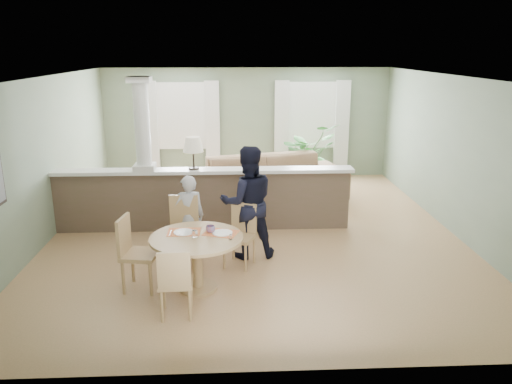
{
  "coord_description": "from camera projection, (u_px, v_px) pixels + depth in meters",
  "views": [
    {
      "loc": [
        -0.37,
        -8.33,
        3.15
      ],
      "look_at": [
        -0.02,
        -1.0,
        1.03
      ],
      "focal_mm": 35.0,
      "sensor_mm": 36.0,
      "label": 1
    }
  ],
  "objects": [
    {
      "name": "sofa",
      "position": [
        269.0,
        179.0,
        10.57
      ],
      "size": [
        3.43,
        2.0,
        0.94
      ],
      "primitive_type": "imported",
      "rotation": [
        0.0,
        0.0,
        0.25
      ],
      "color": "olive",
      "rests_on": "ground"
    },
    {
      "name": "chair_near",
      "position": [
        175.0,
        280.0,
        5.92
      ],
      "size": [
        0.42,
        0.42,
        0.9
      ],
      "rotation": [
        0.0,
        0.0,
        3.18
      ],
      "color": "tan",
      "rests_on": "ground"
    },
    {
      "name": "chair_side",
      "position": [
        134.0,
        250.0,
        6.65
      ],
      "size": [
        0.52,
        0.52,
        1.02
      ],
      "rotation": [
        0.0,
        0.0,
        1.42
      ],
      "color": "tan",
      "rests_on": "ground"
    },
    {
      "name": "child_person",
      "position": [
        189.0,
        216.0,
        7.68
      ],
      "size": [
        0.52,
        0.39,
        1.31
      ],
      "primitive_type": "imported",
      "rotation": [
        0.0,
        0.0,
        3.31
      ],
      "color": "#ADACB2",
      "rests_on": "ground"
    },
    {
      "name": "chair_far_man",
      "position": [
        241.0,
        232.0,
        7.43
      ],
      "size": [
        0.55,
        0.55,
        0.93
      ],
      "rotation": [
        0.0,
        0.0,
        -0.42
      ],
      "color": "tan",
      "rests_on": "ground"
    },
    {
      "name": "houseplant",
      "position": [
        308.0,
        154.0,
        11.82
      ],
      "size": [
        1.72,
        1.67,
        1.46
      ],
      "primitive_type": "imported",
      "rotation": [
        0.0,
        0.0,
        0.57
      ],
      "color": "#2D6428",
      "rests_on": "ground"
    },
    {
      "name": "pony_wall",
      "position": [
        198.0,
        191.0,
        8.84
      ],
      "size": [
        5.32,
        0.38,
        2.7
      ],
      "color": "brown",
      "rests_on": "ground"
    },
    {
      "name": "dining_table",
      "position": [
        197.0,
        247.0,
        6.63
      ],
      "size": [
        1.24,
        1.24,
        0.85
      ],
      "rotation": [
        0.0,
        0.0,
        0.0
      ],
      "color": "tan",
      "rests_on": "ground"
    },
    {
      "name": "room_shell",
      "position": [
        251.0,
        125.0,
        8.99
      ],
      "size": [
        7.02,
        8.02,
        2.71
      ],
      "color": "gray",
      "rests_on": "ground"
    },
    {
      "name": "chair_far_boy",
      "position": [
        183.0,
        226.0,
        7.54
      ],
      "size": [
        0.48,
        0.48,
        1.01
      ],
      "rotation": [
        0.0,
        0.0,
        -0.04
      ],
      "color": "tan",
      "rests_on": "ground"
    },
    {
      "name": "man_person",
      "position": [
        248.0,
        202.0,
        7.63
      ],
      "size": [
        0.93,
        0.77,
        1.75
      ],
      "primitive_type": "imported",
      "rotation": [
        0.0,
        0.0,
        3.27
      ],
      "color": "black",
      "rests_on": "ground"
    },
    {
      "name": "ground",
      "position": [
        254.0,
        232.0,
        8.89
      ],
      "size": [
        8.0,
        8.0,
        0.0
      ],
      "primitive_type": "plane",
      "color": "tan",
      "rests_on": "ground"
    }
  ]
}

